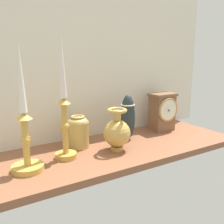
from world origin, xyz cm
name	(u,v)px	position (x,y,z in cm)	size (l,w,h in cm)	color
ground_plane	(116,150)	(0.00, 0.00, -1.20)	(100.00, 36.00, 2.40)	brown
back_wall	(93,60)	(0.00, 18.50, 32.50)	(120.00, 2.00, 65.00)	silver
mantel_clock	(163,111)	(30.33, 7.73, 9.01)	(11.71, 10.15, 17.41)	brown
candlestick_tall_left	(25,134)	(-34.11, -3.18, 11.80)	(9.75, 9.75, 39.06)	gold
candlestick_tall_center	(65,113)	(-20.44, -0.26, 16.06)	(7.41, 7.41, 42.37)	gold
brass_vase_bulbous	(117,132)	(-1.69, -3.17, 7.12)	(9.98, 9.98, 15.84)	tan
brass_vase_jar	(78,131)	(-12.38, 7.54, 6.42)	(8.18, 8.18, 12.32)	tan
tall_ceramic_vase	(128,117)	(9.11, 5.50, 9.56)	(6.08, 6.08, 18.83)	#212E30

